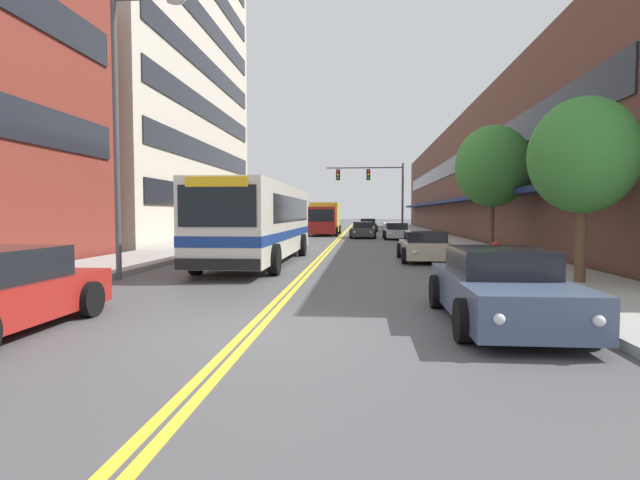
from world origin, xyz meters
The scene contains 20 objects.
ground_plane centered at (0.00, 37.00, 0.00)m, with size 240.00×240.00×0.00m, color #4C4C4F.
sidewalk_left centered at (-7.29, 37.00, 0.08)m, with size 3.58×106.00×0.17m.
sidewalk_right centered at (7.29, 37.00, 0.08)m, with size 3.58×106.00×0.17m.
centre_line centered at (0.00, 37.00, 0.00)m, with size 0.34×106.00×0.01m.
office_tower_left centered at (-15.32, 27.46, 12.40)m, with size 12.08×24.02×24.81m.
storefront_row_right centered at (13.31, 37.00, 4.79)m, with size 9.10×68.00×9.59m.
city_bus centered at (-2.19, 11.28, 1.71)m, with size 2.83×11.78×3.01m.
car_white_parked_left_near centered at (-4.32, 28.23, 0.60)m, with size 1.96×4.74×1.27m.
car_beige_parked_left_far centered at (-4.38, 21.96, 0.60)m, with size 2.04×4.25×1.27m.
car_slate_blue_parked_right_foreground centered at (4.27, 0.85, 0.62)m, with size 2.07×4.64×1.33m.
car_silver_parked_right_mid centered at (4.38, 29.72, 0.57)m, with size 2.01×4.72×1.22m.
car_champagne_parked_right_far centered at (4.39, 12.57, 0.57)m, with size 2.11×4.40×1.20m.
car_charcoal_moving_lead centered at (2.35, 45.33, 0.63)m, with size 2.04×4.47×1.36m.
car_dark_grey_moving_second centered at (1.82, 31.37, 0.60)m, with size 2.03×4.34×1.26m.
box_truck centered at (-1.59, 36.00, 1.49)m, with size 2.71×7.26×2.87m.
traffic_signal_mast centered at (2.91, 35.05, 4.44)m, with size 6.60×0.38×6.20m.
street_lamp_left_near centered at (-5.01, 5.81, 4.84)m, with size 2.21×0.28×8.18m.
street_tree_right_near centered at (7.46, 5.27, 3.42)m, with size 2.70×2.70×4.76m.
street_tree_right_mid centered at (7.62, 14.86, 4.05)m, with size 3.31×3.31×5.71m.
fire_hydrant centered at (5.95, 7.75, 0.61)m, with size 0.36×0.28×0.90m.
Camera 1 is at (1.83, -8.18, 1.96)m, focal length 28.00 mm.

